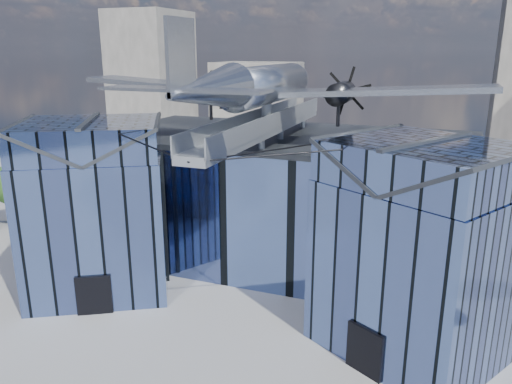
% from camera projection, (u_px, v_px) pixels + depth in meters
% --- Properties ---
extents(ground_plane, '(120.00, 120.00, 0.00)m').
position_uv_depth(ground_plane, '(245.00, 304.00, 32.97)').
color(ground_plane, gray).
extents(museum, '(32.88, 24.50, 17.60)m').
position_uv_depth(museum, '(274.00, 200.00, 36.65)').
color(museum, '#4A6097').
rests_on(museum, ground).
extents(bg_towers, '(77.00, 24.50, 26.00)m').
position_uv_depth(bg_towers, '(380.00, 92.00, 75.01)').
color(bg_towers, slate).
rests_on(bg_towers, ground).
extents(tree_side_w, '(4.50, 4.50, 5.99)m').
position_uv_depth(tree_side_w, '(13.00, 185.00, 46.50)').
color(tree_side_w, '#372216').
rests_on(tree_side_w, ground).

